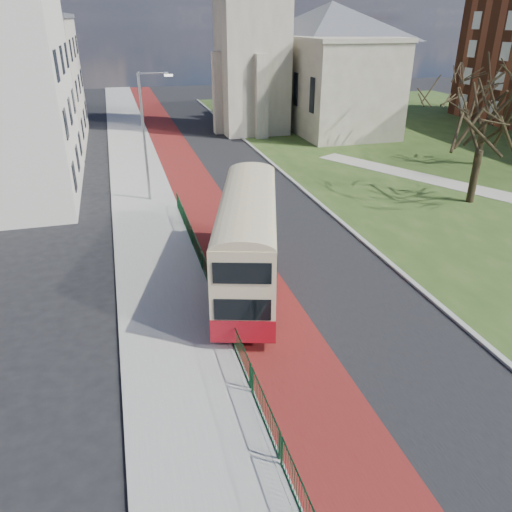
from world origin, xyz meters
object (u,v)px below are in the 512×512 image
object	(u,v)px
winter_tree_far	(491,87)
bus	(248,237)
winter_tree_near	(488,106)
streetlamp	(146,131)

from	to	relation	value
winter_tree_far	bus	bearing A→B (deg)	-147.49
bus	winter_tree_far	size ratio (longest dim) A/B	1.17
bus	winter_tree_near	size ratio (longest dim) A/B	1.17
winter_tree_near	streetlamp	bearing A→B (deg)	163.41
streetlamp	winter_tree_near	world-z (taller)	winter_tree_near
bus	winter_tree_far	distance (m)	28.31
streetlamp	winter_tree_near	xyz separation A→B (m)	(20.20, -6.02, 1.56)
streetlamp	bus	world-z (taller)	streetlamp
winter_tree_near	winter_tree_far	distance (m)	10.36
winter_tree_far	winter_tree_near	bearing A→B (deg)	-129.71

